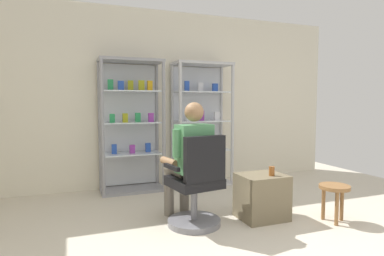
% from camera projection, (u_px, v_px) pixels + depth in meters
% --- Properties ---
extents(back_wall, '(6.00, 0.10, 2.70)m').
position_uv_depth(back_wall, '(163.00, 99.00, 5.08)').
color(back_wall, silver).
rests_on(back_wall, ground).
extents(display_cabinet_left, '(0.90, 0.45, 1.90)m').
position_uv_depth(display_cabinet_left, '(131.00, 124.00, 4.70)').
color(display_cabinet_left, gray).
rests_on(display_cabinet_left, ground).
extents(display_cabinet_right, '(0.90, 0.45, 1.90)m').
position_uv_depth(display_cabinet_right, '(201.00, 123.00, 5.08)').
color(display_cabinet_right, '#B7B7BC').
rests_on(display_cabinet_right, ground).
extents(office_chair, '(0.60, 0.56, 0.96)m').
position_uv_depth(office_chair, '(197.00, 189.00, 3.32)').
color(office_chair, slate).
rests_on(office_chair, ground).
extents(seated_shopkeeper, '(0.53, 0.60, 1.29)m').
position_uv_depth(seated_shopkeeper, '(189.00, 156.00, 3.44)').
color(seated_shopkeeper, slate).
rests_on(seated_shopkeeper, ground).
extents(storage_crate, '(0.50, 0.42, 0.49)m').
position_uv_depth(storage_crate, '(262.00, 197.00, 3.57)').
color(storage_crate, '#72664C').
rests_on(storage_crate, ground).
extents(tea_glass, '(0.06, 0.06, 0.10)m').
position_uv_depth(tea_glass, '(272.00, 171.00, 3.49)').
color(tea_glass, brown).
rests_on(tea_glass, storage_crate).
extents(wooden_stool, '(0.32, 0.32, 0.40)m').
position_uv_depth(wooden_stool, '(334.00, 192.00, 3.46)').
color(wooden_stool, olive).
rests_on(wooden_stool, ground).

